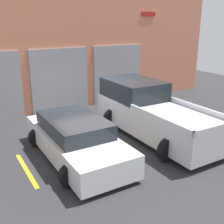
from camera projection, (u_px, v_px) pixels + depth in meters
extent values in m
plane|color=#2D2D30|center=(93.00, 128.00, 11.31)|extent=(28.00, 28.00, 0.00)
cube|color=#D17A5B|center=(60.00, 46.00, 13.07)|extent=(17.64, 0.60, 5.96)
cube|color=#939399|center=(60.00, 80.00, 13.17)|extent=(2.78, 0.08, 2.93)
cube|color=#939399|center=(118.00, 74.00, 14.71)|extent=(2.78, 0.08, 2.93)
cube|color=#B21E19|center=(148.00, 14.00, 14.69)|extent=(0.90, 0.03, 0.22)
cube|color=silver|center=(156.00, 119.00, 10.25)|extent=(1.95, 5.41, 0.96)
cube|color=#1E2328|center=(134.00, 89.00, 11.20)|extent=(1.80, 2.43, 0.72)
cube|color=silver|center=(159.00, 119.00, 8.62)|extent=(0.08, 2.97, 0.18)
cube|color=silver|center=(202.00, 109.00, 9.53)|extent=(0.08, 2.97, 0.18)
cube|color=silver|center=(218.00, 128.00, 7.89)|extent=(1.95, 0.08, 0.18)
cylinder|color=black|center=(113.00, 118.00, 11.29)|extent=(0.77, 0.22, 0.77)
cylinder|color=black|center=(147.00, 111.00, 12.13)|extent=(0.77, 0.22, 0.77)
cylinder|color=black|center=(169.00, 150.00, 8.55)|extent=(0.77, 0.22, 0.77)
cylinder|color=black|center=(208.00, 138.00, 9.39)|extent=(0.77, 0.22, 0.77)
cube|color=white|center=(76.00, 143.00, 8.77)|extent=(1.82, 4.64, 0.69)
cube|color=#1E2328|center=(74.00, 125.00, 8.68)|extent=(1.61, 2.55, 0.46)
cylinder|color=black|center=(38.00, 137.00, 9.61)|extent=(0.64, 0.22, 0.64)
cylinder|color=black|center=(81.00, 129.00, 10.38)|extent=(0.64, 0.22, 0.64)
cylinder|color=black|center=(71.00, 176.00, 7.26)|extent=(0.64, 0.22, 0.64)
cylinder|color=black|center=(123.00, 160.00, 8.03)|extent=(0.64, 0.22, 0.64)
cube|color=gold|center=(26.00, 170.00, 8.15)|extent=(0.12, 2.20, 0.01)
cube|color=gold|center=(119.00, 146.00, 9.69)|extent=(0.12, 2.20, 0.01)
cube|color=gold|center=(187.00, 129.00, 11.23)|extent=(0.12, 2.20, 0.01)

